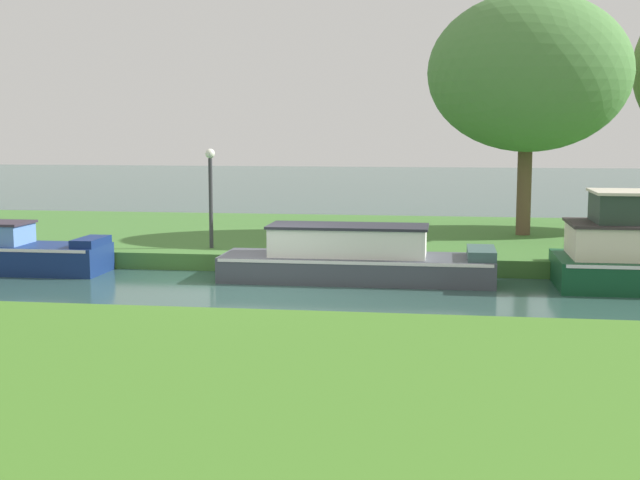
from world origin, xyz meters
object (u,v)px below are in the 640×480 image
at_px(willow_tree_left, 529,73).
at_px(lamp_post, 211,184).
at_px(mooring_post_near, 19,236).
at_px(slate_barge, 356,258).

distance_m(willow_tree_left, lamp_post, 9.17).
bearing_deg(mooring_post_near, slate_barge, -7.93).
height_order(lamp_post, mooring_post_near, lamp_post).
bearing_deg(slate_barge, mooring_post_near, 172.07).
height_order(slate_barge, lamp_post, lamp_post).
relative_size(slate_barge, willow_tree_left, 0.91).
bearing_deg(willow_tree_left, lamp_post, -156.45).
bearing_deg(willow_tree_left, mooring_post_near, -161.77).
bearing_deg(mooring_post_near, willow_tree_left, 18.23).
xyz_separation_m(willow_tree_left, mooring_post_near, (-12.74, -4.20, -4.18)).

